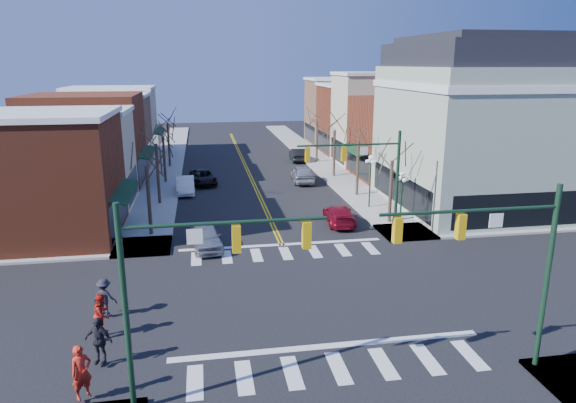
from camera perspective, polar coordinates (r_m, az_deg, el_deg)
name	(u,v)px	position (r m, az deg, el deg)	size (l,w,h in m)	color
ground	(306,297)	(25.91, 2.02, -10.61)	(160.00, 160.00, 0.00)	black
sidewalk_left	(156,201)	(44.47, -14.40, 0.07)	(3.50, 70.00, 0.15)	#9E9B93
sidewalk_right	(357,192)	(46.31, 7.69, 1.01)	(3.50, 70.00, 0.15)	#9E9B93
bldg_left_brick_a	(35,179)	(36.95, -26.27, 2.23)	(10.00, 8.50, 8.00)	maroon
bldg_left_stucco_a	(65,161)	(44.33, -23.50, 4.12)	(10.00, 7.00, 7.50)	#BFB89D
bldg_left_brick_b	(86,141)	(51.96, -21.55, 6.32)	(10.00, 9.00, 8.50)	maroon
bldg_left_tan	(102,133)	(60.03, -19.97, 7.17)	(10.00, 7.50, 7.80)	#916A50
bldg_left_stucco_b	(113,123)	(67.60, -18.87, 8.23)	(10.00, 8.00, 8.20)	#BFB89D
bldg_right_brick_a	(406,138)	(53.16, 13.02, 6.88)	(10.00, 8.50, 8.00)	maroon
bldg_right_stucco	(381,120)	(60.22, 10.26, 8.91)	(10.00, 7.00, 10.00)	#BFB89D
bldg_right_brick_b	(361,120)	(67.37, 8.08, 8.99)	(10.00, 8.00, 8.50)	maroon
bldg_right_tan	(344,112)	(74.97, 6.23, 9.84)	(10.00, 8.00, 9.00)	#916A50
victorian_corner	(476,124)	(43.24, 20.16, 8.10)	(12.25, 14.25, 13.30)	#9BAA93
traffic_mast_near_left	(183,276)	(16.80, -11.58, -8.08)	(6.60, 0.28, 7.20)	#14331E
traffic_mast_near_right	(503,255)	(19.70, 22.80, -5.48)	(6.60, 0.28, 7.20)	#14331E
traffic_mast_far_right	(370,171)	(32.63, 9.07, 3.37)	(6.60, 0.28, 7.20)	#14331E
lamppost_corner	(402,192)	(34.93, 12.51, 1.03)	(0.36, 0.36, 4.33)	#14331E
lamppost_midblock	(370,172)	(40.87, 9.14, 3.22)	(0.36, 0.36, 4.33)	#14331E
tree_left_a	(149,202)	(35.19, -15.19, -0.02)	(0.24, 0.24, 4.76)	#382B21
tree_left_b	(158,175)	(42.91, -14.25, 2.90)	(0.24, 0.24, 5.04)	#382B21
tree_left_c	(164,160)	(50.79, -13.57, 4.51)	(0.24, 0.24, 4.55)	#382B21
tree_left_d	(169,146)	(58.64, -13.10, 6.08)	(0.24, 0.24, 4.90)	#382B21
tree_right_a	(391,192)	(37.41, 11.33, 0.99)	(0.24, 0.24, 4.62)	#382B21
tree_right_b	(358,167)	(44.73, 7.75, 3.81)	(0.24, 0.24, 5.18)	#382B21
tree_right_c	(334,154)	(52.32, 5.16, 5.32)	(0.24, 0.24, 4.83)	#382B21
tree_right_d	(317,141)	(59.98, 3.22, 6.68)	(0.24, 0.24, 4.97)	#382B21
car_left_near	(206,237)	(32.59, -9.14, -3.88)	(1.76, 4.38, 1.49)	#A3A3A7
car_left_mid	(185,185)	(46.68, -11.34, 1.78)	(1.54, 4.43, 1.46)	white
car_left_far	(203,177)	(49.96, -9.41, 2.68)	(2.25, 4.87, 1.35)	black
car_right_near	(339,215)	(37.23, 5.72, -1.48)	(1.87, 4.61, 1.34)	maroon
car_right_mid	(303,174)	(50.11, 1.64, 3.13)	(2.02, 5.01, 1.71)	#AFAFB4
car_right_far	(298,155)	(61.14, 1.09, 5.21)	(1.59, 4.56, 1.50)	black
pedestrian_red_a	(82,372)	(19.60, -21.96, -17.17)	(0.71, 0.47, 1.94)	red
pedestrian_red_b	(102,314)	(23.34, -19.93, -11.69)	(0.89, 0.70, 1.84)	#AE1B12
pedestrian_dark_a	(99,340)	(21.36, -20.30, -14.28)	(1.10, 0.46, 1.88)	black
pedestrian_dark_b	(105,297)	(25.06, -19.71, -9.93)	(1.11, 0.64, 1.72)	black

